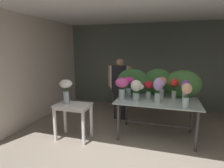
% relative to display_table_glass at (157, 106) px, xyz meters
% --- Properties ---
extents(ground_plane, '(8.71, 8.71, 0.00)m').
position_rel_display_table_glass_xyz_m(ground_plane, '(-0.37, 0.27, -0.71)').
color(ground_plane, gray).
extents(wall_back, '(5.62, 0.12, 2.71)m').
position_rel_display_table_glass_xyz_m(wall_back, '(-0.37, 2.25, 0.65)').
color(wall_back, slate).
rests_on(wall_back, ground).
extents(wall_left, '(0.12, 4.08, 2.71)m').
position_rel_display_table_glass_xyz_m(wall_left, '(-3.18, 0.27, 0.65)').
color(wall_left, beige).
rests_on(wall_left, ground).
extents(ceiling_slab, '(5.74, 4.08, 0.12)m').
position_rel_display_table_glass_xyz_m(ceiling_slab, '(-0.37, 0.27, 2.06)').
color(ceiling_slab, silver).
rests_on(ceiling_slab, wall_back).
extents(display_table_glass, '(1.71, 1.02, 0.84)m').
position_rel_display_table_glass_xyz_m(display_table_glass, '(0.00, 0.00, 0.00)').
color(display_table_glass, '#B0C3BB').
rests_on(display_table_glass, ground).
extents(side_table_white, '(0.73, 0.48, 0.77)m').
position_rel_display_table_glass_xyz_m(side_table_white, '(-1.69, -0.60, -0.06)').
color(side_table_white, white).
rests_on(side_table_white, ground).
extents(florist, '(0.64, 0.24, 1.66)m').
position_rel_display_table_glass_xyz_m(florist, '(-1.02, 0.76, 0.33)').
color(florist, '#232328').
rests_on(florist, ground).
extents(foliage_backdrop, '(1.90, 0.32, 0.63)m').
position_rel_display_table_glass_xyz_m(foliage_backdrop, '(0.03, 0.39, 0.43)').
color(foliage_backdrop, '#387033').
rests_on(foliage_backdrop, display_table_glass).
extents(vase_ivory_peonies, '(0.27, 0.23, 0.44)m').
position_rel_display_table_glass_xyz_m(vase_ivory_peonies, '(-0.43, -0.16, 0.39)').
color(vase_ivory_peonies, silver).
rests_on(vase_ivory_peonies, display_table_glass).
extents(vase_crimson_tulips, '(0.20, 0.20, 0.39)m').
position_rel_display_table_glass_xyz_m(vase_crimson_tulips, '(-0.20, 0.10, 0.36)').
color(vase_crimson_tulips, silver).
rests_on(vase_crimson_tulips, display_table_glass).
extents(vase_violet_ranunculus, '(0.17, 0.16, 0.46)m').
position_rel_display_table_glass_xyz_m(vase_violet_ranunculus, '(0.53, -0.02, 0.40)').
color(vase_violet_ranunculus, silver).
rests_on(vase_violet_ranunculus, display_table_glass).
extents(vase_peach_carnations, '(0.18, 0.18, 0.47)m').
position_rel_display_table_glass_xyz_m(vase_peach_carnations, '(0.53, -0.39, 0.41)').
color(vase_peach_carnations, silver).
rests_on(vase_peach_carnations, display_table_glass).
extents(vase_fuchsia_freesia, '(0.29, 0.29, 0.47)m').
position_rel_display_table_glass_xyz_m(vase_fuchsia_freesia, '(-0.75, -0.14, 0.43)').
color(vase_fuchsia_freesia, silver).
rests_on(vase_fuchsia_freesia, display_table_glass).
extents(vase_lilac_anemones, '(0.23, 0.20, 0.52)m').
position_rel_display_table_glass_xyz_m(vase_lilac_anemones, '(0.02, -0.20, 0.43)').
color(vase_lilac_anemones, silver).
rests_on(vase_lilac_anemones, display_table_glass).
extents(vase_scarlet_hydrangea, '(0.18, 0.17, 0.45)m').
position_rel_display_table_glass_xyz_m(vase_scarlet_hydrangea, '(0.33, 0.18, 0.41)').
color(vase_scarlet_hydrangea, silver).
rests_on(vase_scarlet_hydrangea, display_table_glass).
extents(vase_magenta_lilies, '(0.27, 0.25, 0.45)m').
position_rel_display_table_glass_xyz_m(vase_magenta_lilies, '(-0.65, 0.15, 0.43)').
color(vase_magenta_lilies, silver).
rests_on(vase_magenta_lilies, display_table_glass).
extents(vase_coral_stock, '(0.21, 0.21, 0.48)m').
position_rel_display_table_glass_xyz_m(vase_coral_stock, '(0.07, 0.15, 0.43)').
color(vase_coral_stock, silver).
rests_on(vase_coral_stock, display_table_glass).
extents(vase_white_roses_tall, '(0.29, 0.26, 0.52)m').
position_rel_display_table_glass_xyz_m(vase_white_roses_tall, '(-1.83, -0.60, 0.40)').
color(vase_white_roses_tall, silver).
rests_on(vase_white_roses_tall, side_table_white).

